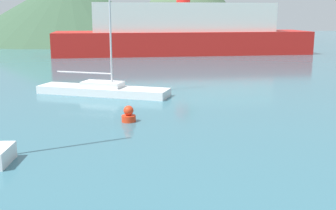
% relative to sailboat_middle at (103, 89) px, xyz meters
% --- Properties ---
extents(sailboat_middle, '(8.96, 5.01, 11.33)m').
position_rel_sailboat_middle_xyz_m(sailboat_middle, '(0.00, 0.00, 0.00)').
color(sailboat_middle, white).
rests_on(sailboat_middle, ground_plane).
extents(ferry_distant, '(33.37, 9.18, 8.15)m').
position_rel_sailboat_middle_xyz_m(ferry_distant, '(8.55, 27.67, 2.47)').
color(ferry_distant, red).
rests_on(ferry_distant, ground_plane).
extents(buoy_marker, '(0.71, 0.71, 0.81)m').
position_rel_sailboat_middle_xyz_m(buoy_marker, '(1.76, -7.26, -0.07)').
color(buoy_marker, red).
rests_on(buoy_marker, ground_plane).
extents(hill_west, '(42.80, 42.80, 12.18)m').
position_rel_sailboat_middle_xyz_m(hill_west, '(-10.31, 57.92, 5.69)').
color(hill_west, '#38563D').
rests_on(hill_west, ground_plane).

